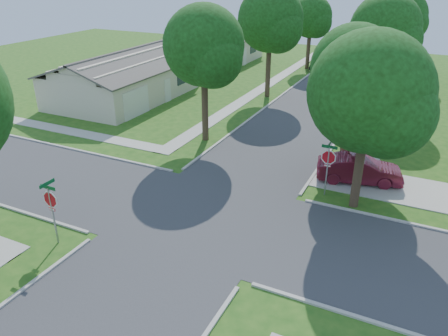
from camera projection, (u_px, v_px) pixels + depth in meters
name	position (u px, v px, depth m)	size (l,w,h in m)	color
ground	(204.00, 216.00, 21.06)	(100.00, 100.00, 0.00)	#225116
road_ns	(204.00, 216.00, 21.06)	(7.00, 100.00, 0.02)	#333335
sidewalk_ne	(397.00, 97.00, 39.82)	(1.20, 40.00, 0.04)	#9E9B91
sidewalk_nw	(271.00, 82.00, 44.63)	(1.20, 40.00, 0.04)	#9E9B91
driveway	(394.00, 187.00, 23.72)	(8.80, 3.60, 0.05)	#9E9B91
stop_sign_sw	(51.00, 202.00, 18.22)	(1.05, 0.80, 2.98)	gray
stop_sign_ne	(328.00, 159.00, 22.17)	(1.05, 0.80, 2.98)	gray
tree_e_near	(355.00, 72.00, 24.12)	(4.97, 4.80, 8.28)	#38281C
tree_e_mid	(385.00, 32.00, 33.63)	(5.59, 5.40, 9.21)	#38281C
tree_e_far	(402.00, 18.00, 44.33)	(5.17, 5.00, 8.72)	#38281C
tree_w_near	(205.00, 50.00, 27.62)	(5.38, 5.20, 8.97)	#38281C
tree_w_mid	(271.00, 22.00, 37.23)	(5.80, 5.60, 9.56)	#38281C
tree_w_far	(311.00, 19.00, 48.24)	(4.76, 4.60, 8.04)	#38281C
tree_ne_corner	(370.00, 98.00, 19.60)	(5.80, 5.60, 8.66)	#38281C
house_nw_near	(125.00, 81.00, 38.93)	(8.42, 13.60, 4.23)	beige
house_nw_far	(212.00, 50.00, 52.78)	(8.42, 13.60, 4.23)	beige
car_driveway	(359.00, 169.00, 24.08)	(1.60, 4.58, 1.51)	#5A1222
car_curb_east	(349.00, 79.00, 43.15)	(1.63, 4.06, 1.38)	black
car_curb_west	(321.00, 64.00, 49.79)	(1.65, 4.07, 1.18)	black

